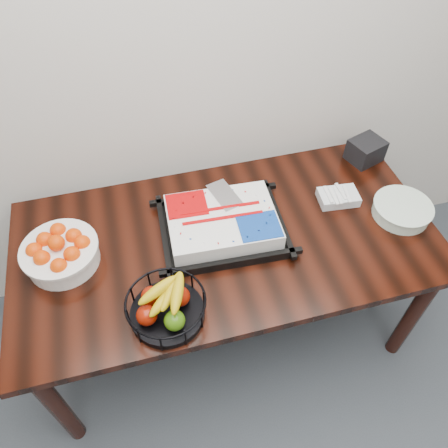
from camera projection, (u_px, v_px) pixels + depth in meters
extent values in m
plane|color=silver|center=(194.00, 47.00, 1.73)|extent=(5.00, 0.00, 5.00)
cube|color=black|center=(226.00, 240.00, 1.88)|extent=(1.80, 0.90, 0.04)
cylinder|color=black|center=(57.00, 406.00, 1.79)|extent=(0.07, 0.07, 0.71)
cylinder|color=black|center=(55.00, 264.00, 2.26)|extent=(0.07, 0.07, 0.71)
cylinder|color=black|center=(413.00, 314.00, 2.07)|extent=(0.07, 0.07, 0.71)
cylinder|color=black|center=(345.00, 205.00, 2.54)|extent=(0.07, 0.07, 0.71)
cube|color=black|center=(222.00, 229.00, 1.88)|extent=(0.54, 0.43, 0.02)
cube|color=white|center=(222.00, 222.00, 1.84)|extent=(0.47, 0.36, 0.08)
cube|color=#B40306|center=(186.00, 206.00, 1.84)|extent=(0.18, 0.16, 0.00)
cube|color=navy|center=(260.00, 225.00, 1.78)|extent=(0.18, 0.16, 0.00)
cube|color=silver|center=(223.00, 195.00, 1.89)|extent=(0.13, 0.20, 0.00)
cylinder|color=white|center=(62.00, 255.00, 1.75)|extent=(0.29, 0.29, 0.09)
cylinder|color=white|center=(59.00, 249.00, 1.71)|extent=(0.31, 0.31, 0.01)
cylinder|color=black|center=(168.00, 313.00, 1.61)|extent=(0.27, 0.27, 0.03)
torus|color=black|center=(165.00, 302.00, 1.55)|extent=(0.29, 0.29, 0.01)
cylinder|color=white|center=(402.00, 210.00, 1.93)|extent=(0.25, 0.25, 0.06)
cylinder|color=white|center=(404.00, 206.00, 1.91)|extent=(0.26, 0.26, 0.01)
cube|color=silver|center=(338.00, 197.00, 1.99)|extent=(0.19, 0.13, 0.04)
cube|color=black|center=(366.00, 150.00, 2.16)|extent=(0.19, 0.18, 0.11)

